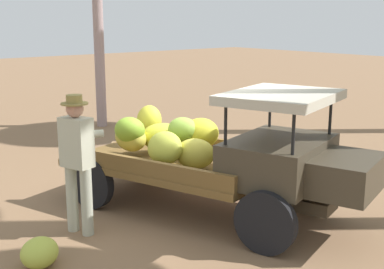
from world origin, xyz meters
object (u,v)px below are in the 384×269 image
(farmer, at_px, (77,156))
(truck, at_px, (221,156))
(wooden_crate, at_px, (124,156))
(loose_banana_bunch, at_px, (40,253))

(farmer, bearing_deg, truck, -38.50)
(truck, xyz_separation_m, farmer, (-0.69, -1.85, 0.18))
(farmer, xyz_separation_m, wooden_crate, (-2.16, 2.02, -0.81))
(truck, relative_size, wooden_crate, 9.76)
(truck, distance_m, loose_banana_bunch, 2.75)
(farmer, relative_size, wooden_crate, 3.81)
(wooden_crate, bearing_deg, loose_banana_bunch, -46.03)
(truck, xyz_separation_m, loose_banana_bunch, (-0.12, -2.66, -0.69))
(wooden_crate, xyz_separation_m, loose_banana_bunch, (2.73, -2.83, -0.07))
(farmer, xyz_separation_m, loose_banana_bunch, (0.57, -0.81, -0.87))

